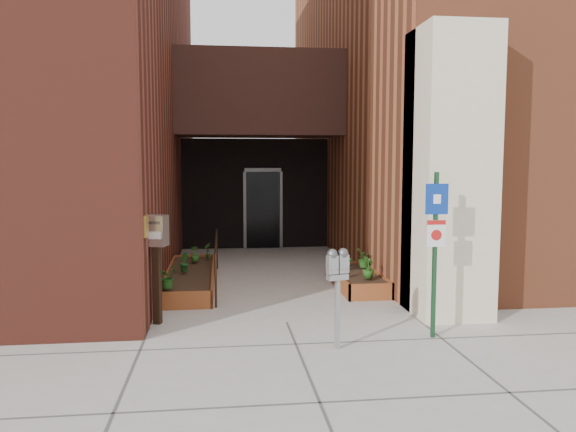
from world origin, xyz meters
name	(u,v)px	position (x,y,z in m)	size (l,w,h in m)	color
ground	(287,323)	(0.00, 0.00, 0.00)	(80.00, 80.00, 0.00)	#9E9991
architecture	(249,62)	(-0.18, 6.89, 4.98)	(20.00, 14.60, 10.00)	maroon
planter_left	(191,279)	(-1.55, 2.70, 0.13)	(0.90, 3.60, 0.30)	brown
planter_right	(356,280)	(1.60, 2.20, 0.13)	(0.80, 2.20, 0.30)	brown
handrail	(216,247)	(-1.05, 2.65, 0.75)	(0.04, 3.34, 0.90)	black
parking_meter	(338,271)	(0.50, -1.24, 1.01)	(0.30, 0.18, 1.30)	#9A9A9C
sign_post	(435,237)	(1.90, -0.94, 1.38)	(0.31, 0.08, 2.25)	#153B1F
payment_dropbox	(156,246)	(-1.90, 0.18, 1.16)	(0.38, 0.32, 1.61)	black
shrub_left_a	(167,277)	(-1.85, 1.20, 0.49)	(0.34, 0.34, 0.38)	#1D5117
shrub_left_b	(184,262)	(-1.66, 2.57, 0.48)	(0.20, 0.20, 0.36)	#19571B
shrub_left_c	(195,254)	(-1.50, 3.62, 0.46)	(0.18, 0.18, 0.33)	#2C601B
shrub_left_d	(207,250)	(-1.25, 4.03, 0.47)	(0.17, 0.17, 0.33)	#1E5117
shrub_right_a	(368,268)	(1.66, 1.57, 0.49)	(0.21, 0.21, 0.38)	#214F16
shrub_right_b	(348,266)	(1.35, 1.85, 0.48)	(0.19, 0.19, 0.37)	#17531A
shrub_right_c	(364,258)	(1.84, 2.56, 0.49)	(0.33, 0.33, 0.37)	#235618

